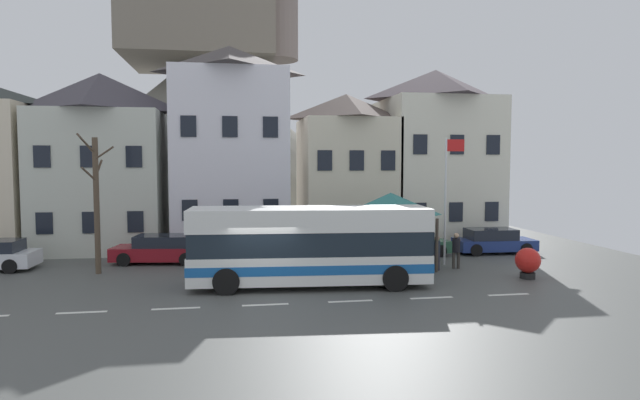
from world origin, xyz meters
The scene contains 18 objects.
ground_plane centered at (0.00, 0.00, -0.03)m, with size 40.00×60.00×0.07m.
townhouse_01 centered at (-8.18, 11.85, 4.88)m, with size 6.59×5.76×9.77m.
townhouse_02 centered at (-1.14, 12.43, 5.79)m, with size 6.34×6.92×11.59m.
townhouse_03 centered at (5.65, 11.75, 4.44)m, with size 5.30×5.56×8.89m.
townhouse_04 centered at (11.41, 12.37, 5.27)m, with size 6.47×6.80×10.54m.
hilltop_castle centered at (-3.70, 31.85, 8.14)m, with size 35.21×35.21×21.88m.
transit_bus centered at (1.92, 1.02, 1.57)m, with size 9.55×3.17×3.12m.
bus_shelter centered at (6.26, 4.50, 2.91)m, with size 3.60×3.60×3.47m.
parked_car_00 centered at (-4.51, 7.12, 0.66)m, with size 4.63×2.41×1.35m.
parked_car_02 centered at (12.79, 7.21, 0.65)m, with size 4.25×2.06×1.32m.
parked_car_03 centered at (8.13, 7.21, 0.62)m, with size 3.97×2.19×1.25m.
pedestrian_00 centered at (8.07, 3.26, 0.85)m, with size 0.30×0.32×1.55m.
pedestrian_01 centered at (9.09, 3.47, 0.97)m, with size 0.36×0.36×1.65m.
pedestrian_02 centered at (5.54, 2.97, 1.00)m, with size 0.30×0.30×1.68m.
public_bench centered at (5.08, 6.83, 0.47)m, with size 1.66×0.48×0.87m.
flagpole centered at (9.02, 4.46, 3.55)m, with size 0.95×0.10×6.04m.
harbour_buoy centered at (11.19, 0.91, 0.73)m, with size 1.05×1.05×1.30m.
bare_tree_00 centered at (-6.93, 4.88, 3.20)m, with size 1.66×1.51×6.16m.
Camera 1 is at (-1.14, -20.28, 4.94)m, focal length 30.89 mm.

